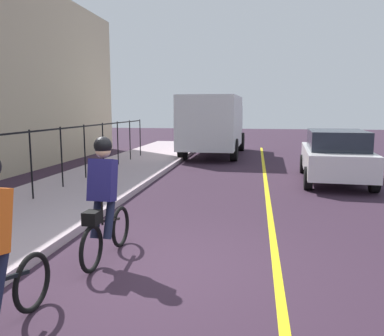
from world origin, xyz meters
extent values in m
plane|color=#322131|center=(0.00, 0.00, 0.00)|extent=(80.00, 80.00, 0.00)
cube|color=yellow|center=(0.00, -1.60, 0.00)|extent=(36.00, 0.12, 0.01)
cylinder|color=black|center=(3.19, 3.80, 0.95)|extent=(0.04, 0.04, 1.60)
cylinder|color=black|center=(4.65, 3.80, 0.95)|extent=(0.04, 0.04, 1.60)
cylinder|color=black|center=(6.11, 3.80, 0.95)|extent=(0.04, 0.04, 1.60)
cylinder|color=black|center=(7.58, 3.80, 0.95)|extent=(0.04, 0.04, 1.60)
cylinder|color=black|center=(9.04, 3.80, 0.95)|extent=(0.04, 0.04, 1.60)
cylinder|color=black|center=(10.50, 3.80, 0.95)|extent=(0.04, 0.04, 1.60)
cylinder|color=black|center=(11.96, 3.80, 0.95)|extent=(0.04, 0.04, 1.60)
torus|color=black|center=(-1.34, 1.12, 0.33)|extent=(0.66, 0.09, 0.66)
torus|color=black|center=(0.82, 0.86, 0.33)|extent=(0.66, 0.09, 0.66)
torus|color=black|center=(-0.23, 0.91, 0.33)|extent=(0.66, 0.09, 0.66)
cube|color=black|center=(0.29, 0.88, 0.58)|extent=(0.93, 0.08, 0.24)
cylinder|color=black|center=(0.14, 0.89, 0.73)|extent=(0.03, 0.03, 0.35)
cube|color=navy|center=(0.19, 0.89, 1.21)|extent=(0.36, 0.38, 0.63)
sphere|color=tan|center=(0.24, 0.88, 1.62)|extent=(0.22, 0.22, 0.22)
sphere|color=black|center=(0.24, 0.88, 1.70)|extent=(0.26, 0.26, 0.26)
cylinder|color=#191E38|center=(0.18, 0.99, 0.68)|extent=(0.34, 0.14, 0.65)
cylinder|color=#191E38|center=(0.17, 0.79, 0.68)|extent=(0.34, 0.14, 0.65)
cube|color=black|center=(-0.18, 0.90, 0.75)|extent=(0.25, 0.21, 0.18)
cube|color=silver|center=(7.49, -3.68, 0.67)|extent=(4.51, 2.10, 0.70)
cube|color=#1E232D|center=(7.29, -3.66, 1.30)|extent=(2.57, 1.75, 0.56)
cylinder|color=black|center=(9.04, -2.93, 0.32)|extent=(0.65, 0.26, 0.64)
cylinder|color=black|center=(8.93, -4.63, 0.32)|extent=(0.65, 0.26, 0.64)
cylinder|color=black|center=(6.06, -2.73, 0.32)|extent=(0.65, 0.26, 0.64)
cylinder|color=black|center=(5.94, -4.42, 0.32)|extent=(0.65, 0.26, 0.64)
cube|color=silver|center=(12.94, 0.72, 1.63)|extent=(4.83, 2.55, 2.30)
cube|color=silver|center=(16.36, 0.61, 1.43)|extent=(1.89, 2.27, 1.90)
cylinder|color=black|center=(16.25, 1.73, 0.48)|extent=(0.97, 0.33, 0.96)
cylinder|color=black|center=(16.18, -0.51, 0.48)|extent=(0.97, 0.33, 0.96)
cylinder|color=black|center=(11.91, 1.87, 0.48)|extent=(0.97, 0.33, 0.96)
cylinder|color=black|center=(11.84, -0.37, 0.48)|extent=(0.97, 0.33, 0.96)
camera|label=1|loc=(-5.16, -1.27, 2.22)|focal=37.36mm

